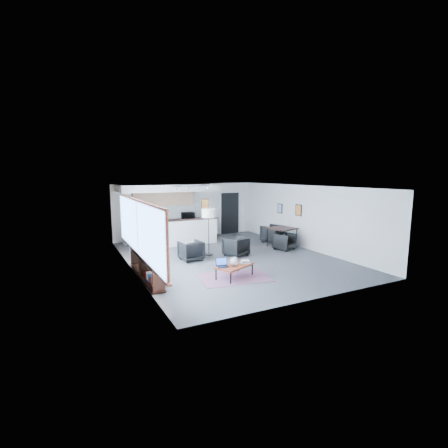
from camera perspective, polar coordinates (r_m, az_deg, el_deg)
name	(u,v)px	position (r m, az deg, el deg)	size (l,w,h in m)	color
room	(229,223)	(11.74, 0.97, 0.23)	(7.02, 9.02, 2.62)	#47474A
window	(138,229)	(9.72, -14.90, -0.93)	(0.10, 5.95, 1.66)	#8CBFFF
console	(146,268)	(9.86, -13.52, -7.48)	(0.35, 3.00, 0.80)	black
kitchenette	(168,212)	(14.71, -9.90, 2.14)	(4.20, 1.96, 2.60)	white
doorway	(230,213)	(16.71, 0.98, 2.00)	(1.10, 0.12, 2.15)	black
track_light	(192,187)	(13.39, -5.65, 6.52)	(1.60, 0.07, 0.15)	silver
wall_art_lower	(298,210)	(13.95, 12.96, 2.40)	(0.03, 0.38, 0.48)	black
wall_art_upper	(280,208)	(14.98, 9.80, 2.73)	(0.03, 0.34, 0.44)	black
kilim_rug	(235,277)	(9.77, 1.87, -9.34)	(2.23, 1.69, 0.01)	#683B51
coffee_table	(235,266)	(9.67, 1.88, -7.40)	(1.32, 1.05, 0.38)	maroon
laptop	(222,264)	(9.52, -0.35, -7.04)	(0.36, 0.31, 0.24)	black
ceramic_pot	(235,261)	(9.58, 1.86, -6.56)	(0.26, 0.26, 0.26)	gray
book_stack	(245,262)	(9.90, 3.80, -6.62)	(0.33, 0.29, 0.08)	silver
coaster	(240,266)	(9.55, 2.80, -7.42)	(0.13, 0.13, 0.01)	#E5590C
armchair_left	(191,250)	(11.61, -5.84, -4.53)	(0.74, 0.70, 0.76)	black
armchair_right	(236,245)	(12.19, 2.09, -3.79)	(0.77, 0.72, 0.79)	black
floor_lamp	(209,215)	(12.13, -2.73, 1.63)	(0.56, 0.56, 1.77)	black
dining_table	(282,230)	(13.80, 10.18, -0.96)	(1.15, 1.15, 0.82)	black
dining_chair_near	(285,242)	(13.39, 10.65, -3.12)	(0.62, 0.58, 0.64)	black
dining_chair_far	(272,234)	(14.77, 8.51, -1.77)	(0.71, 0.67, 0.73)	black
microwave	(188,215)	(15.51, -6.37, 1.61)	(0.57, 0.32, 0.39)	black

